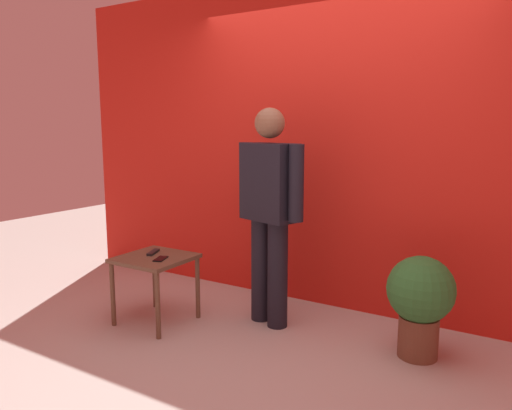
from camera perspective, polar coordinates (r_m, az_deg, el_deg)
The scene contains 7 objects.
ground_plane at distance 3.30m, azimuth 0.02°, elevation -18.14°, with size 12.00×12.00×0.00m, color #B7B2A8.
back_wall_red at distance 4.08m, azimuth 9.44°, elevation 7.14°, with size 5.48×0.12×2.76m, color red.
standing_person at distance 3.65m, azimuth 1.60°, elevation -0.09°, with size 0.65×0.34×1.66m.
side_table at distance 3.85m, azimuth -11.80°, elevation -7.07°, with size 0.52×0.52×0.53m.
cell_phone at distance 3.74m, azimuth -11.18°, elevation -6.23°, with size 0.07×0.14×0.01m, color black.
tv_remote at distance 3.92m, azimuth -12.01°, elevation -5.46°, with size 0.04×0.17×0.02m, color black.
potted_plant at distance 3.40m, azimuth 18.79°, elevation -10.34°, with size 0.44×0.44×0.69m.
Camera 1 is at (1.53, -2.50, 1.51)m, focal length 33.94 mm.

